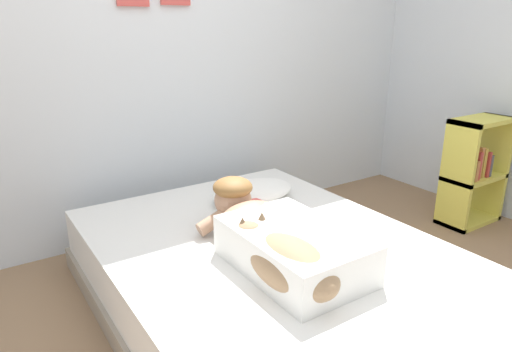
{
  "coord_description": "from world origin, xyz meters",
  "views": [
    {
      "loc": [
        -1.11,
        -1.15,
        1.35
      ],
      "look_at": [
        0.13,
        0.72,
        0.6
      ],
      "focal_mm": 32.13,
      "sensor_mm": 36.0,
      "label": 1
    }
  ],
  "objects_px": {
    "bookshelf": "(474,171)",
    "pillow": "(253,192)",
    "cell_phone": "(269,245)",
    "coffee_cup": "(254,207)",
    "person_lying": "(275,234)",
    "bed": "(274,281)",
    "dog": "(286,261)"
  },
  "relations": [
    {
      "from": "pillow",
      "to": "coffee_cup",
      "type": "height_order",
      "value": "pillow"
    },
    {
      "from": "bed",
      "to": "bookshelf",
      "type": "relative_size",
      "value": 2.77
    },
    {
      "from": "person_lying",
      "to": "dog",
      "type": "xyz_separation_m",
      "value": [
        -0.1,
        -0.22,
        -0.0
      ]
    },
    {
      "from": "bookshelf",
      "to": "bed",
      "type": "bearing_deg",
      "value": -176.11
    },
    {
      "from": "coffee_cup",
      "to": "bookshelf",
      "type": "height_order",
      "value": "bookshelf"
    },
    {
      "from": "bed",
      "to": "pillow",
      "type": "xyz_separation_m",
      "value": [
        0.25,
        0.57,
        0.23
      ]
    },
    {
      "from": "person_lying",
      "to": "cell_phone",
      "type": "xyz_separation_m",
      "value": [
        0.03,
        0.09,
        -0.1
      ]
    },
    {
      "from": "person_lying",
      "to": "dog",
      "type": "bearing_deg",
      "value": -115.3
    },
    {
      "from": "person_lying",
      "to": "bookshelf",
      "type": "distance_m",
      "value": 1.84
    },
    {
      "from": "person_lying",
      "to": "bookshelf",
      "type": "height_order",
      "value": "bookshelf"
    },
    {
      "from": "bed",
      "to": "person_lying",
      "type": "xyz_separation_m",
      "value": [
        -0.05,
        -0.06,
        0.28
      ]
    },
    {
      "from": "bookshelf",
      "to": "dog",
      "type": "bearing_deg",
      "value": -168.33
    },
    {
      "from": "person_lying",
      "to": "cell_phone",
      "type": "distance_m",
      "value": 0.14
    },
    {
      "from": "person_lying",
      "to": "coffee_cup",
      "type": "relative_size",
      "value": 7.36
    },
    {
      "from": "bookshelf",
      "to": "pillow",
      "type": "bearing_deg",
      "value": 163.83
    },
    {
      "from": "pillow",
      "to": "coffee_cup",
      "type": "distance_m",
      "value": 0.2
    },
    {
      "from": "bed",
      "to": "cell_phone",
      "type": "xyz_separation_m",
      "value": [
        -0.01,
        0.03,
        0.18
      ]
    },
    {
      "from": "cell_phone",
      "to": "bookshelf",
      "type": "distance_m",
      "value": 1.8
    },
    {
      "from": "pillow",
      "to": "bed",
      "type": "bearing_deg",
      "value": -113.45
    },
    {
      "from": "coffee_cup",
      "to": "bookshelf",
      "type": "xyz_separation_m",
      "value": [
        1.64,
        -0.27,
        -0.01
      ]
    },
    {
      "from": "dog",
      "to": "bookshelf",
      "type": "relative_size",
      "value": 0.77
    },
    {
      "from": "person_lying",
      "to": "pillow",
      "type": "bearing_deg",
      "value": 64.98
    },
    {
      "from": "person_lying",
      "to": "bookshelf",
      "type": "bearing_deg",
      "value": 5.61
    },
    {
      "from": "pillow",
      "to": "person_lying",
      "type": "relative_size",
      "value": 0.57
    },
    {
      "from": "bookshelf",
      "to": "cell_phone",
      "type": "bearing_deg",
      "value": -177.11
    },
    {
      "from": "coffee_cup",
      "to": "bookshelf",
      "type": "distance_m",
      "value": 1.66
    },
    {
      "from": "pillow",
      "to": "coffee_cup",
      "type": "bearing_deg",
      "value": -121.06
    },
    {
      "from": "pillow",
      "to": "dog",
      "type": "height_order",
      "value": "dog"
    },
    {
      "from": "dog",
      "to": "person_lying",
      "type": "bearing_deg",
      "value": 64.7
    },
    {
      "from": "cell_phone",
      "to": "bookshelf",
      "type": "bearing_deg",
      "value": 2.89
    },
    {
      "from": "coffee_cup",
      "to": "person_lying",
      "type": "bearing_deg",
      "value": -112.56
    },
    {
      "from": "dog",
      "to": "coffee_cup",
      "type": "relative_size",
      "value": 4.6
    }
  ]
}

